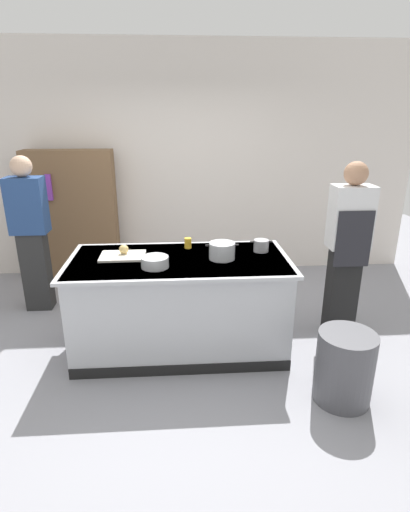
# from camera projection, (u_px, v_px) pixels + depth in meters

# --- Properties ---
(ground_plane) EXTENTS (10.00, 10.00, 0.00)m
(ground_plane) POSITION_uv_depth(u_px,v_px,m) (181.00, 346.00, 3.92)
(ground_plane) COLOR gray
(back_wall) EXTENTS (6.40, 0.12, 3.00)m
(back_wall) POSITION_uv_depth(u_px,v_px,m) (177.00, 163.00, 5.39)
(back_wall) COLOR silver
(back_wall) RESTS_ON ground_plane
(counter_island) EXTENTS (1.98, 0.98, 0.90)m
(counter_island) POSITION_uv_depth(u_px,v_px,m) (180.00, 303.00, 3.76)
(counter_island) COLOR #B7BABF
(counter_island) RESTS_ON ground_plane
(cutting_board) EXTENTS (0.40, 0.28, 0.02)m
(cutting_board) POSITION_uv_depth(u_px,v_px,m) (122.00, 256.00, 3.66)
(cutting_board) COLOR silver
(cutting_board) RESTS_ON counter_island
(onion) EXTENTS (0.09, 0.09, 0.09)m
(onion) POSITION_uv_depth(u_px,v_px,m) (123.00, 249.00, 3.67)
(onion) COLOR tan
(onion) RESTS_ON cutting_board
(stock_pot) EXTENTS (0.30, 0.23, 0.15)m
(stock_pot) POSITION_uv_depth(u_px,v_px,m) (222.00, 251.00, 3.60)
(stock_pot) COLOR #B7BABF
(stock_pot) RESTS_ON counter_island
(sauce_pan) EXTENTS (0.21, 0.14, 0.11)m
(sauce_pan) POSITION_uv_depth(u_px,v_px,m) (261.00, 246.00, 3.79)
(sauce_pan) COLOR #99999E
(sauce_pan) RESTS_ON counter_island
(mixing_bowl) EXTENTS (0.23, 0.23, 0.09)m
(mixing_bowl) POSITION_uv_depth(u_px,v_px,m) (154.00, 262.00, 3.41)
(mixing_bowl) COLOR #B7BABF
(mixing_bowl) RESTS_ON counter_island
(juice_cup) EXTENTS (0.07, 0.07, 0.10)m
(juice_cup) POSITION_uv_depth(u_px,v_px,m) (188.00, 243.00, 3.89)
(juice_cup) COLOR yellow
(juice_cup) RESTS_ON counter_island
(trash_bin) EXTENTS (0.44, 0.44, 0.58)m
(trash_bin) POSITION_uv_depth(u_px,v_px,m) (344.00, 367.00, 3.11)
(trash_bin) COLOR #4C4C51
(trash_bin) RESTS_ON ground_plane
(person_chef) EXTENTS (0.38, 0.25, 1.72)m
(person_chef) POSITION_uv_depth(u_px,v_px,m) (347.00, 246.00, 3.92)
(person_chef) COLOR black
(person_chef) RESTS_ON ground_plane
(person_guest) EXTENTS (0.38, 0.24, 1.72)m
(person_guest) POSITION_uv_depth(u_px,v_px,m) (30.00, 232.00, 4.40)
(person_guest) COLOR #2A2A2A
(person_guest) RESTS_ON ground_plane
(bookshelf) EXTENTS (1.10, 0.31, 1.70)m
(bookshelf) POSITION_uv_depth(u_px,v_px,m) (73.00, 217.00, 5.24)
(bookshelf) COLOR brown
(bookshelf) RESTS_ON ground_plane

